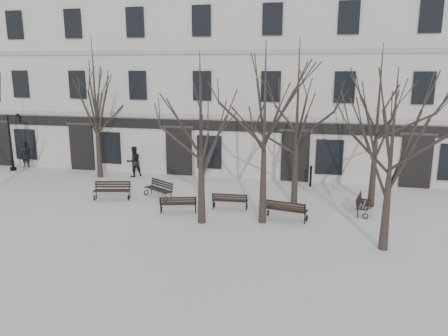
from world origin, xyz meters
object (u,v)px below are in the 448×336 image
(tree_2, at_px, (265,112))
(tree_3, at_px, (392,139))
(bench_1, at_px, (178,203))
(lamp_post, at_px, (13,138))
(bench_4, at_px, (230,200))
(bench_2, at_px, (286,209))
(bench_5, at_px, (363,203))
(tree_1, at_px, (201,119))
(bench_0, at_px, (112,190))
(bench_3, at_px, (159,188))

(tree_2, distance_m, tree_3, 5.06)
(tree_2, relative_size, bench_1, 4.33)
(tree_3, xyz_separation_m, lamp_post, (-21.26, 7.96, -1.93))
(bench_1, xyz_separation_m, bench_4, (2.19, 0.99, -0.00))
(lamp_post, bearing_deg, bench_1, -24.14)
(bench_1, xyz_separation_m, lamp_post, (-12.71, 5.69, 1.67))
(bench_1, xyz_separation_m, bench_2, (4.83, 0.06, 0.05))
(bench_2, relative_size, bench_5, 1.12)
(bench_1, height_order, bench_5, bench_1)
(lamp_post, bearing_deg, tree_3, -20.52)
(tree_1, xyz_separation_m, bench_0, (-5.27, 2.31, -3.95))
(bench_4, distance_m, bench_5, 6.02)
(bench_2, xyz_separation_m, bench_3, (-6.53, 2.02, -0.03))
(bench_1, distance_m, bench_3, 2.68)
(bench_4, relative_size, lamp_post, 0.45)
(bench_0, xyz_separation_m, lamp_post, (-8.81, 4.37, 1.64))
(bench_2, relative_size, lamp_post, 0.52)
(tree_3, distance_m, bench_0, 13.44)
(tree_3, height_order, bench_5, tree_3)
(tree_1, height_order, bench_1, tree_1)
(bench_0, relative_size, bench_2, 0.97)
(tree_2, height_order, tree_3, tree_2)
(tree_1, bearing_deg, bench_4, 67.47)
(tree_2, relative_size, lamp_post, 2.05)
(tree_3, bearing_deg, tree_2, 158.15)
(bench_0, relative_size, bench_3, 1.06)
(tree_3, relative_size, lamp_post, 1.77)
(tree_2, relative_size, bench_4, 4.50)
(bench_0, distance_m, bench_1, 4.12)
(lamp_post, bearing_deg, bench_4, -17.52)
(bench_1, xyz_separation_m, bench_3, (-1.70, 2.08, 0.02))
(bench_4, relative_size, bench_5, 0.97)
(tree_1, relative_size, bench_1, 4.09)
(bench_0, height_order, bench_2, bench_2)
(bench_2, xyz_separation_m, lamp_post, (-17.54, 5.64, 1.62))
(tree_1, bearing_deg, bench_2, 16.77)
(tree_3, distance_m, bench_3, 11.69)
(bench_0, distance_m, bench_3, 2.33)
(bench_5, xyz_separation_m, lamp_post, (-20.87, 3.91, 1.67))
(tree_1, relative_size, bench_5, 4.13)
(bench_0, distance_m, bench_4, 6.10)
(tree_3, height_order, bench_1, tree_3)
(bench_1, height_order, bench_3, bench_3)
(bench_3, relative_size, bench_4, 1.06)
(bench_2, xyz_separation_m, bench_4, (-2.64, 0.93, -0.06))
(bench_1, bearing_deg, tree_2, 159.05)
(tree_3, bearing_deg, bench_3, 157.05)
(tree_2, height_order, bench_5, tree_2)
(bench_1, xyz_separation_m, bench_5, (8.16, 1.78, -0.00))
(bench_3, bearing_deg, lamp_post, -165.59)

